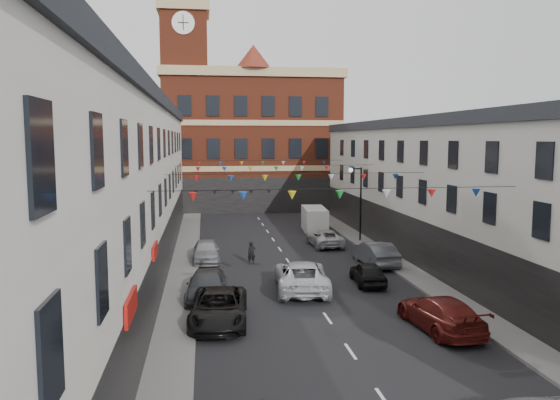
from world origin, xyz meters
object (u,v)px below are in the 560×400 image
car_left_d (207,286)px  street_lamp (358,194)px  car_right_e (375,253)px  car_right_d (368,273)px  car_left_c (219,308)px  moving_car (301,276)px  car_right_f (325,238)px  pedestrian (252,253)px  white_van (314,220)px  car_left_e (206,251)px  car_right_c (440,313)px

car_left_d → street_lamp: bearing=54.0°
street_lamp → car_right_e: 8.59m
car_right_d → car_right_e: size_ratio=0.80×
car_left_c → car_right_d: (8.59, 5.54, -0.09)m
moving_car → car_right_f: bearing=-102.6°
pedestrian → white_van: bearing=49.8°
car_right_f → moving_car: size_ratio=0.79×
moving_car → car_right_d: bearing=-163.9°
pedestrian → car_left_d: bearing=-122.4°
street_lamp → car_left_e: 13.61m
car_right_c → car_right_f: size_ratio=1.11×
car_right_d → street_lamp: bearing=-99.6°
car_left_e → white_van: 14.47m
car_right_c → car_right_d: car_right_c is taller
car_right_c → pedestrian: size_ratio=3.43×
car_left_d → white_van: (9.64, 19.47, 0.37)m
car_right_d → pedestrian: size_ratio=2.55×
street_lamp → car_right_f: (-2.95, -1.23, -3.26)m
car_left_c → car_right_d: size_ratio=1.39×
car_left_e → car_left_c: bearing=-87.3°
car_left_d → car_right_c: size_ratio=0.95×
white_van → car_right_f: bearing=-90.6°
car_left_d → pedestrian: pedestrian is taller
street_lamp → car_right_d: (-2.95, -12.51, -3.25)m
street_lamp → moving_car: (-6.92, -13.25, -3.08)m
pedestrian → car_left_e: bearing=148.7°
car_left_d → car_right_c: car_right_c is taller
street_lamp → car_left_c: street_lamp is taller
car_left_c → car_right_e: bearing=48.6°
moving_car → car_left_d: bearing=15.9°
car_left_e → car_right_d: (9.10, -7.02, -0.09)m
car_right_c → car_right_e: bearing=-99.8°
car_right_f → moving_car: bearing=69.0°
moving_car → pedestrian: moving_car is taller
car_right_c → car_right_f: bearing=-92.3°
car_right_d → pedestrian: 8.52m
street_lamp → car_right_c: bearing=-95.9°
car_left_d → car_left_e: car_left_e is taller
car_right_c → car_right_f: (-0.87, 18.95, -0.10)m
street_lamp → car_left_d: 18.88m
street_lamp → pedestrian: street_lamp is taller
car_right_e → white_van: 13.30m
car_left_c → pedestrian: bearing=82.5°
car_left_c → moving_car: bearing=50.7°
car_right_c → car_right_f: car_right_c is taller
car_right_e → pedestrian: size_ratio=3.20×
car_left_e → car_right_c: 17.76m
car_left_d → car_right_d: (9.10, 1.66, -0.06)m
car_left_d → white_van: 21.73m
car_left_c → car_right_f: (8.59, 16.82, -0.09)m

